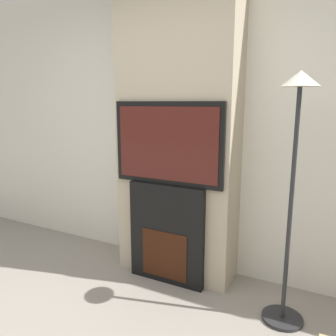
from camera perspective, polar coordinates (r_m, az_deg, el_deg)
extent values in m
cube|color=silver|center=(3.06, 3.48, 7.41)|extent=(6.00, 0.06, 2.70)
cube|color=tan|center=(2.86, 1.72, 7.16)|extent=(1.05, 0.37, 2.70)
cube|color=black|center=(2.91, 0.00, -11.23)|extent=(0.69, 0.14, 0.88)
cube|color=#33160A|center=(2.93, -0.68, -14.91)|extent=(0.43, 0.01, 0.42)
cube|color=black|center=(2.71, 0.00, 4.28)|extent=(0.98, 0.06, 0.69)
cube|color=#471914|center=(2.68, -0.32, 4.20)|extent=(0.90, 0.01, 0.60)
cylinder|color=#262628|center=(2.76, 19.25, -23.43)|extent=(0.29, 0.29, 0.03)
cylinder|color=#262628|center=(2.40, 20.55, -6.83)|extent=(0.03, 0.03, 1.63)
cone|color=silver|center=(2.29, 22.10, 14.26)|extent=(0.24, 0.24, 0.10)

